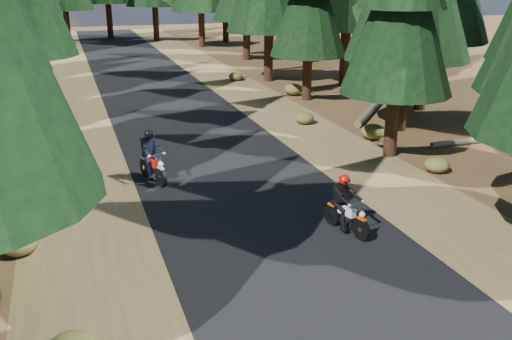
{
  "coord_description": "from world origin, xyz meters",
  "views": [
    {
      "loc": [
        -4.7,
        -12.45,
        6.24
      ],
      "look_at": [
        0.0,
        1.5,
        1.1
      ],
      "focal_mm": 40.0,
      "sensor_mm": 36.0,
      "label": 1
    }
  ],
  "objects_px": {
    "log_far": "(470,141)",
    "rider_follow": "(153,165)",
    "rider_lead": "(346,214)",
    "log_near": "(369,112)"
  },
  "relations": [
    {
      "from": "log_far",
      "to": "rider_lead",
      "type": "xyz_separation_m",
      "value": [
        -8.11,
        -5.5,
        0.38
      ]
    },
    {
      "from": "log_near",
      "to": "rider_lead",
      "type": "distance_m",
      "value": 12.69
    },
    {
      "from": "rider_lead",
      "to": "log_far",
      "type": "bearing_deg",
      "value": -161.1
    },
    {
      "from": "rider_follow",
      "to": "log_far",
      "type": "bearing_deg",
      "value": 165.6
    },
    {
      "from": "log_far",
      "to": "rider_follow",
      "type": "height_order",
      "value": "rider_follow"
    },
    {
      "from": "log_near",
      "to": "rider_lead",
      "type": "height_order",
      "value": "rider_lead"
    },
    {
      "from": "rider_lead",
      "to": "rider_follow",
      "type": "relative_size",
      "value": 0.91
    },
    {
      "from": "rider_lead",
      "to": "rider_follow",
      "type": "distance_m",
      "value": 6.58
    },
    {
      "from": "log_near",
      "to": "log_far",
      "type": "xyz_separation_m",
      "value": [
        1.42,
        -5.28,
        -0.04
      ]
    },
    {
      "from": "log_far",
      "to": "rider_lead",
      "type": "height_order",
      "value": "rider_lead"
    }
  ]
}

